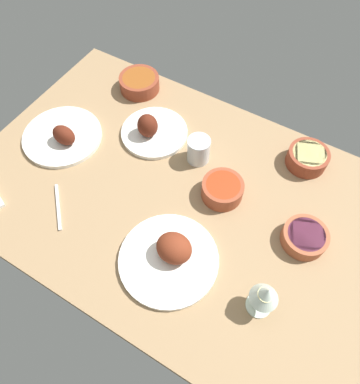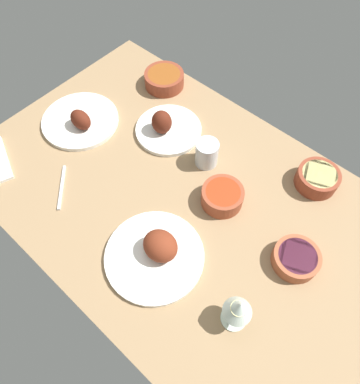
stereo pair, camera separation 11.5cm
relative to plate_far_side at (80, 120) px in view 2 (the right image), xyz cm
name	(u,v)px [view 2 (the right image)]	position (x,y,z in cm)	size (l,w,h in cm)	color
dining_table	(180,198)	(47.78, 1.03, -3.71)	(140.00, 90.00, 4.00)	#937551
plate_far_side	(80,120)	(0.00, 0.00, 0.00)	(27.98, 27.98, 8.49)	white
plate_center_main	(166,127)	(26.20, 17.95, 0.73)	(23.84, 23.84, 10.20)	white
plate_near_viewer	(157,253)	(56.57, -19.01, 0.77)	(29.08, 29.08, 9.50)	white
bowl_soup	(164,79)	(8.88, 35.47, 1.34)	(15.44, 15.44, 5.62)	brown
bowl_sauce	(222,196)	(59.20, 8.16, 1.50)	(13.30, 13.30, 5.92)	brown
bowl_potatoes	(317,178)	(78.00, 34.02, 1.40)	(13.64, 13.64, 5.73)	brown
bowl_onions	(296,258)	(87.58, 6.12, 0.83)	(13.47, 13.47, 4.63)	#A35133
wine_glass	(238,309)	(84.10, -18.32, 8.21)	(7.60, 7.60, 14.00)	silver
water_tumbler	(207,153)	(45.48, 17.03, 2.98)	(7.71, 7.71, 9.39)	silver
fork_loose	(62,187)	(16.94, -22.56, -1.31)	(16.93, 0.90, 0.80)	silver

